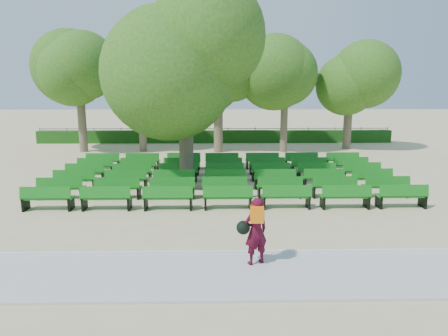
# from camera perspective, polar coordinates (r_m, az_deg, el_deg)

# --- Properties ---
(ground) EXTENTS (120.00, 120.00, 0.00)m
(ground) POSITION_cam_1_polar(r_m,az_deg,el_deg) (15.88, -1.26, -3.18)
(ground) COLOR tan
(paving) EXTENTS (30.00, 2.20, 0.06)m
(paving) POSITION_cam_1_polar(r_m,az_deg,el_deg) (8.90, -1.29, -15.09)
(paving) COLOR #B9B8B3
(paving) RESTS_ON ground
(curb) EXTENTS (30.00, 0.12, 0.10)m
(curb) POSITION_cam_1_polar(r_m,az_deg,el_deg) (9.93, -1.29, -12.02)
(curb) COLOR silver
(curb) RESTS_ON ground
(hedge) EXTENTS (26.00, 0.70, 0.90)m
(hedge) POSITION_cam_1_polar(r_m,az_deg,el_deg) (29.58, -1.25, 4.52)
(hedge) COLOR #1A4D14
(hedge) RESTS_ON ground
(fence) EXTENTS (26.00, 0.10, 1.02)m
(fence) POSITION_cam_1_polar(r_m,az_deg,el_deg) (30.03, -1.25, 3.76)
(fence) COLOR black
(fence) RESTS_ON ground
(tree_line) EXTENTS (21.80, 6.80, 7.04)m
(tree_line) POSITION_cam_1_polar(r_m,az_deg,el_deg) (25.68, -1.25, 2.45)
(tree_line) COLOR #36691C
(tree_line) RESTS_ON ground
(bench_array) EXTENTS (1.66, 0.54, 1.04)m
(bench_array) POSITION_cam_1_polar(r_m,az_deg,el_deg) (16.76, 0.05, -2.10)
(bench_array) COLOR #137117
(bench_array) RESTS_ON ground
(tree_among) EXTENTS (5.08, 5.08, 7.21)m
(tree_among) POSITION_cam_1_polar(r_m,az_deg,el_deg) (16.80, -5.64, 14.42)
(tree_among) COLOR brown
(tree_among) RESTS_ON ground
(person) EXTENTS (0.78, 0.57, 1.55)m
(person) POSITION_cam_1_polar(r_m,az_deg,el_deg) (9.08, 4.44, -8.84)
(person) COLOR #43091B
(person) RESTS_ON ground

